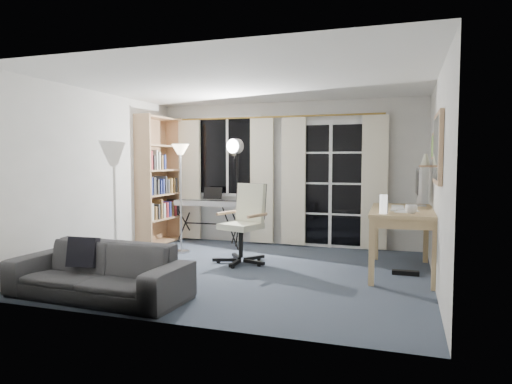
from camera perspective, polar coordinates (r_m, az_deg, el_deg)
floor at (r=5.97m, az=-1.05°, el=-9.96°), size 4.50×4.00×0.02m
window at (r=8.01m, az=-3.50°, el=4.50°), size 1.20×0.08×1.40m
french_door at (r=7.54m, az=9.33°, el=0.87°), size 1.32×0.09×2.11m
curtains at (r=7.63m, az=2.63°, el=1.48°), size 3.60×0.07×2.13m
bookshelf at (r=7.95m, az=-12.37°, el=1.02°), size 0.39×1.02×2.17m
torchiere_lamp at (r=7.09m, az=-9.42°, el=3.28°), size 0.29×0.29×1.67m
keyboard_piano at (r=7.87m, az=-5.67°, el=-1.47°), size 1.25×0.64×0.90m
studio_light at (r=7.23m, az=-2.58°, el=4.14°), size 0.39×0.39×1.81m
office_chair at (r=6.40m, az=-1.21°, el=-3.01°), size 0.77×0.77×1.10m
desk at (r=6.04m, az=17.80°, el=-2.98°), size 0.80×1.54×0.82m
monitor at (r=6.46m, az=19.65°, el=1.06°), size 0.20×0.59×0.51m
desk_clutter at (r=5.81m, az=17.12°, el=-3.99°), size 0.47×0.93×1.03m
mug at (r=5.53m, az=18.84°, el=-1.89°), size 0.14×0.11×0.13m
wall_mirror at (r=5.13m, az=21.76°, el=5.06°), size 0.04×0.94×0.74m
framed_print at (r=6.03m, az=21.31°, el=5.35°), size 0.03×0.42×0.32m
wall_shelf at (r=6.52m, az=20.44°, el=3.56°), size 0.16×0.30×0.18m
sofa at (r=5.06m, az=-19.16°, el=-8.27°), size 1.94×0.65×0.75m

